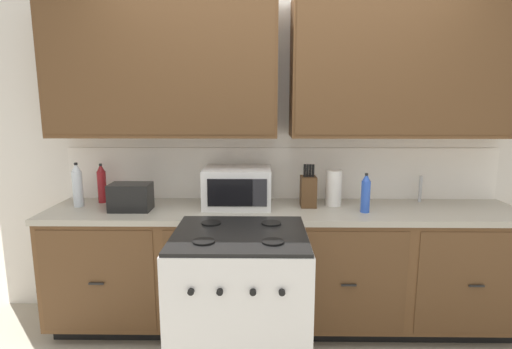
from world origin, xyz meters
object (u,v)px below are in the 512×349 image
Objects in this scene: paper_towel_roll at (334,188)px; bottle_clear at (77,185)px; microwave at (237,187)px; bottle_red at (102,184)px; bottle_blue at (366,193)px; toaster at (131,197)px; stove_range at (240,310)px; knife_block at (308,191)px.

paper_towel_roll is 0.81× the size of bottle_clear.
microwave is 1.50× the size of bottle_clear.
microwave reaches higher than paper_towel_roll.
paper_towel_roll is (0.70, 0.03, -0.01)m from microwave.
microwave is at bearing 1.31° from bottle_clear.
microwave is 1.63× the size of bottle_red.
bottle_red reaches higher than bottle_blue.
bottle_red is 0.18m from bottle_clear.
toaster is 1.08× the size of paper_towel_roll.
toaster is 1.45m from paper_towel_roll.
bottle_blue is 2.04m from bottle_clear.
bottle_red reaches higher than microwave.
stove_range is 1.46m from bottle_red.
bottle_blue is at bearing -1.02° from toaster.
microwave is 1.71× the size of toaster.
paper_towel_roll reaches higher than stove_range.
stove_range is 1.50m from bottle_clear.
microwave is 1.55× the size of knife_block.
toaster is 0.90× the size of knife_block.
bottle_blue is (0.89, -0.15, -0.01)m from microwave.
bottle_blue is 0.85× the size of bottle_clear.
microwave is at bearing 179.80° from knife_block.
knife_block is 1.66m from bottle_clear.
paper_towel_roll is at bearing 2.44° from microwave.
toaster reaches higher than stove_range.
paper_towel_roll is at bearing 1.74° from bottle_clear.
stove_range is 1.14m from bottle_blue.
bottle_clear is (-1.20, 0.66, 0.60)m from stove_range.
bottle_clear reaches higher than toaster.
microwave reaches higher than stove_range.
knife_block reaches higher than bottle_red.
paper_towel_roll is 1.85m from bottle_clear.
bottle_clear reaches higher than knife_block.
knife_block is (0.51, -0.00, -0.02)m from microwave.
knife_block reaches higher than microwave.
bottle_clear is at bearing 166.48° from toaster.
microwave is 0.51m from knife_block.
bottle_red is at bearing 142.32° from toaster.
bottle_blue is 0.92× the size of bottle_red.
bottle_clear is at bearing -178.69° from microwave.
paper_towel_roll reaches higher than toaster.
bottle_clear is (-0.41, 0.10, 0.06)m from toaster.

